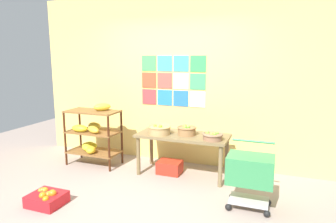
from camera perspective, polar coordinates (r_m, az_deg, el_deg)
ground at (r=4.12m, az=-6.66°, el=-16.13°), size 9.15×9.15×0.00m
back_wall_with_art at (r=5.17m, az=1.22°, el=5.97°), size 5.15×0.07×2.87m
banana_shelf_unit at (r=5.29m, az=-14.03°, el=-3.77°), size 0.89×0.49×1.06m
display_table at (r=4.68m, az=2.80°, el=-5.35°), size 1.40×0.62×0.65m
fruit_basket_back_left at (r=4.62m, az=3.56°, el=-3.56°), size 0.30×0.30×0.16m
fruit_basket_centre at (r=4.40m, az=8.41°, el=-4.60°), size 0.30×0.30×0.12m
fruit_basket_back_right at (r=4.66m, az=-1.62°, el=-3.43°), size 0.35×0.35×0.16m
produce_crate_under_table at (r=4.87m, az=0.32°, el=-10.44°), size 0.37×0.29×0.20m
orange_crate_foreground at (r=4.21m, az=-21.90°, el=-14.97°), size 0.42×0.37×0.21m
shopping_cart at (r=3.82m, az=15.26°, el=-10.93°), size 0.54×0.43×0.80m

